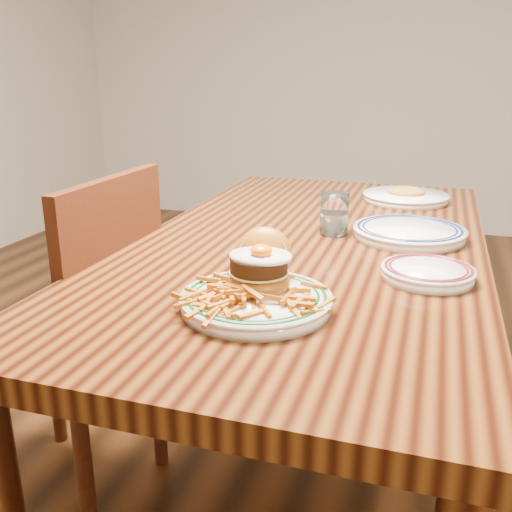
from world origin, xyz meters
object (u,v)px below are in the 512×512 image
(main_plate, at_px, (257,287))
(side_plate, at_px, (428,272))
(table, at_px, (309,272))
(chair_left, at_px, (80,338))

(main_plate, distance_m, side_plate, 0.37)
(table, relative_size, main_plate, 5.55)
(table, relative_size, side_plate, 8.52)
(chair_left, bearing_deg, table, 22.87)
(table, xyz_separation_m, side_plate, (0.29, -0.21, 0.10))
(side_plate, bearing_deg, chair_left, -174.92)
(table, relative_size, chair_left, 1.73)
(table, height_order, main_plate, main_plate)
(chair_left, bearing_deg, side_plate, 1.53)
(chair_left, bearing_deg, main_plate, -21.17)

